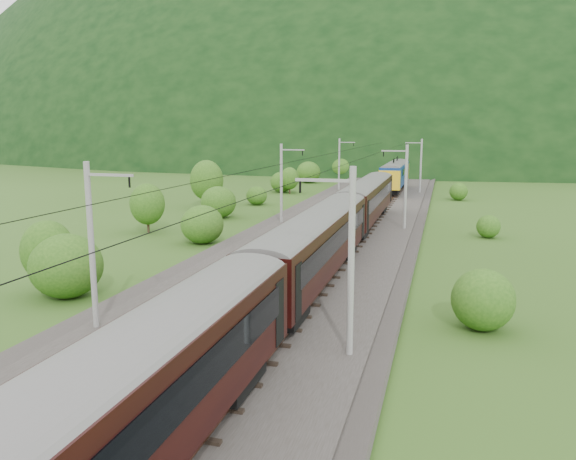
# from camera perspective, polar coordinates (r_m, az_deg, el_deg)

# --- Properties ---
(ground) EXTENTS (600.00, 600.00, 0.00)m
(ground) POSITION_cam_1_polar(r_m,az_deg,el_deg) (26.42, -7.43, -11.57)
(ground) COLOR #2E4D18
(ground) RESTS_ON ground
(railbed) EXTENTS (14.00, 220.00, 0.30)m
(railbed) POSITION_cam_1_polar(r_m,az_deg,el_deg) (35.29, -1.06, -5.58)
(railbed) COLOR #38332D
(railbed) RESTS_ON ground
(track_left) EXTENTS (2.40, 220.00, 0.27)m
(track_left) POSITION_cam_1_polar(r_m,az_deg,el_deg) (35.97, -4.74, -4.95)
(track_left) COLOR brown
(track_left) RESTS_ON railbed
(track_right) EXTENTS (2.40, 220.00, 0.27)m
(track_right) POSITION_cam_1_polar(r_m,az_deg,el_deg) (34.64, 2.76, -5.52)
(track_right) COLOR brown
(track_right) RESTS_ON railbed
(catenary_left) EXTENTS (2.54, 192.28, 8.00)m
(catenary_left) POSITION_cam_1_polar(r_m,az_deg,el_deg) (57.03, -0.61, 4.94)
(catenary_left) COLOR gray
(catenary_left) RESTS_ON railbed
(catenary_right) EXTENTS (2.54, 192.28, 8.00)m
(catenary_right) POSITION_cam_1_polar(r_m,az_deg,el_deg) (54.89, 11.79, 4.52)
(catenary_right) COLOR gray
(catenary_right) RESTS_ON railbed
(overhead_wires) EXTENTS (4.83, 198.00, 0.03)m
(overhead_wires) POSITION_cam_1_polar(r_m,az_deg,el_deg) (34.06, -1.10, 5.74)
(overhead_wires) COLOR black
(overhead_wires) RESTS_ON ground
(mountain_main) EXTENTS (504.00, 360.00, 244.00)m
(mountain_main) POSITION_cam_1_polar(r_m,az_deg,el_deg) (282.85, 13.80, 7.99)
(mountain_main) COLOR black
(mountain_main) RESTS_ON ground
(mountain_ridge) EXTENTS (336.00, 280.00, 132.00)m
(mountain_ridge) POSITION_cam_1_polar(r_m,az_deg,el_deg) (347.78, -6.33, 8.59)
(mountain_ridge) COLOR black
(mountain_ridge) RESTS_ON ground
(train) EXTENTS (2.98, 142.18, 5.19)m
(train) POSITION_cam_1_polar(r_m,az_deg,el_deg) (23.31, -3.43, -5.32)
(train) COLOR black
(train) RESTS_ON ground
(hazard_post_near) EXTENTS (0.16, 0.16, 1.48)m
(hazard_post_near) POSITION_cam_1_polar(r_m,az_deg,el_deg) (64.11, 6.59, 2.36)
(hazard_post_near) COLOR red
(hazard_post_near) RESTS_ON railbed
(hazard_post_far) EXTENTS (0.18, 0.18, 1.67)m
(hazard_post_far) POSITION_cam_1_polar(r_m,az_deg,el_deg) (69.84, 7.90, 3.05)
(hazard_post_far) COLOR red
(hazard_post_far) RESTS_ON railbed
(signal) EXTENTS (0.21, 0.21, 1.88)m
(signal) POSITION_cam_1_polar(r_m,az_deg,el_deg) (89.84, 6.64, 4.84)
(signal) COLOR black
(signal) RESTS_ON railbed
(vegetation_left) EXTENTS (12.84, 145.30, 5.96)m
(vegetation_left) POSITION_cam_1_polar(r_m,az_deg,el_deg) (48.08, -14.38, 0.86)
(vegetation_left) COLOR #265115
(vegetation_left) RESTS_ON ground
(vegetation_right) EXTENTS (5.37, 98.42, 3.19)m
(vegetation_right) POSITION_cam_1_polar(r_m,az_deg,el_deg) (18.64, 23.71, -17.36)
(vegetation_right) COLOR #265115
(vegetation_right) RESTS_ON ground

